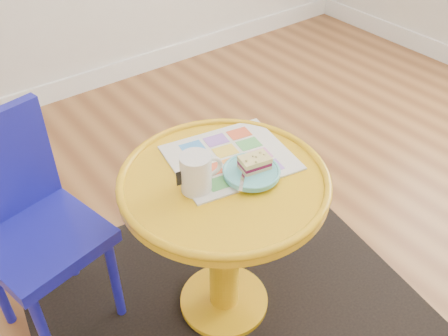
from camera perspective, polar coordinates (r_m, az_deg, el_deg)
floor at (r=1.94m, az=13.19°, el=-14.40°), size 4.00×4.00×0.00m
rug at (r=1.88m, az=0.00°, el=-15.08°), size 1.45×1.29×0.01m
side_table at (r=1.57m, az=0.00°, el=-5.91°), size 0.62×0.62×0.59m
chair at (r=1.65m, az=-21.56°, el=-5.43°), size 0.41×0.41×0.77m
newspaper at (r=1.53m, az=0.71°, el=1.20°), size 0.41×0.36×0.01m
mug at (r=1.38m, az=-3.14°, el=-0.44°), size 0.13×0.09×0.12m
plate at (r=1.45m, az=3.16°, el=-0.50°), size 0.17×0.17×0.02m
cake_slice at (r=1.45m, az=3.52°, el=0.63°), size 0.10×0.07×0.04m
fork at (r=1.43m, az=2.26°, el=-0.69°), size 0.11×0.11×0.00m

